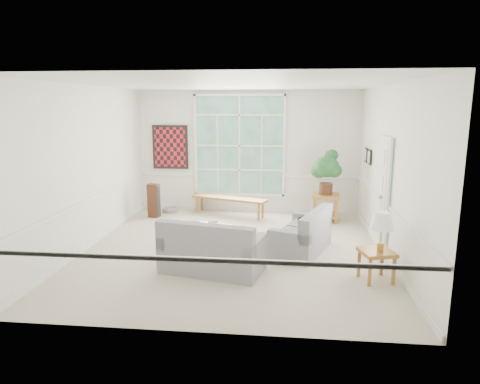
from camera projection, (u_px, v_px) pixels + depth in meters
The scene contains 24 objects.
floor at pixel (234, 249), 7.98m from camera, with size 5.50×6.00×0.01m, color #B9B09A.
ceiling at pixel (233, 84), 7.38m from camera, with size 5.50×6.00×0.02m, color white.
wall_back at pixel (248, 152), 10.60m from camera, with size 5.50×0.02×3.00m, color white.
wall_front at pixel (202, 210), 4.76m from camera, with size 5.50×0.02×3.00m, color white.
wall_left at pixel (87, 167), 7.96m from camera, with size 0.02×6.00×3.00m, color white.
wall_right at pixel (391, 172), 7.40m from camera, with size 0.02×6.00×3.00m, color white.
window_back at pixel (239, 146), 10.56m from camera, with size 2.30×0.08×2.40m, color white.
entry_door at pixel (379, 191), 8.08m from camera, with size 0.08×0.90×2.10m, color white.
door_sidelight at pixel (387, 192), 7.45m from camera, with size 0.08×0.26×1.90m, color white.
wall_art at pixel (170, 147), 10.73m from camera, with size 0.90×0.06×1.10m, color maroon.
wall_frame_near at pixel (369, 157), 9.10m from camera, with size 0.04×0.26×0.32m, color black.
wall_frame_far at pixel (366, 155), 9.49m from camera, with size 0.04×0.26×0.32m, color black.
loveseat_right at pixel (301, 230), 7.79m from camera, with size 0.75×1.46×0.79m, color gray.
loveseat_front at pixel (212, 245), 6.87m from camera, with size 1.59×0.82×0.86m, color gray.
coffee_table at pixel (211, 235), 8.19m from camera, with size 1.02×0.56×0.38m, color #996327.
pewter_bowl at pixel (212, 223), 8.21m from camera, with size 0.28×0.28×0.07m, color #959599.
window_bench at pixel (229, 206), 10.40m from camera, with size 1.88×0.36×0.44m, color #996327.
end_table at pixel (325, 207), 9.90m from camera, with size 0.62×0.62×0.62m, color #996327.
houseplant at pixel (327, 172), 9.74m from camera, with size 0.61×0.61×1.05m, color #265A2D, non-canonical shape.
side_table at pixel (376, 266), 6.51m from camera, with size 0.47×0.47×0.48m, color #996327.
table_lamp at pixel (381, 232), 6.34m from camera, with size 0.36×0.36×0.61m, color silver, non-canonical shape.
pet_bed at pixel (170, 210), 10.71m from camera, with size 0.40×0.40×0.12m, color slate.
floor_speaker at pixel (154, 201), 10.18m from camera, with size 0.25×0.20×0.80m, color #3E2011.
cat at pixel (306, 219), 8.26m from camera, with size 0.30×0.21×0.14m, color black.
Camera 1 is at (0.90, -7.55, 2.64)m, focal length 32.00 mm.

